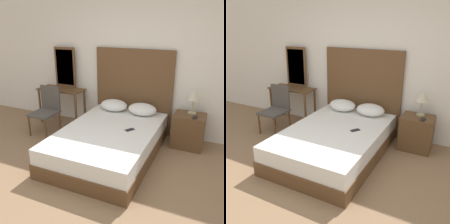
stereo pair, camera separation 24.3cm
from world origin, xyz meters
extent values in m
plane|color=#8C6B4C|center=(0.00, 0.00, 0.00)|extent=(16.00, 16.00, 0.00)
cube|color=white|center=(0.00, 2.31, 1.35)|extent=(10.00, 0.06, 2.70)
cube|color=brown|center=(-0.01, 1.15, 0.11)|extent=(1.43, 2.13, 0.22)
cube|color=white|center=(-0.01, 1.15, 0.34)|extent=(1.40, 2.09, 0.23)
cube|color=brown|center=(-0.01, 2.24, 0.79)|extent=(1.50, 0.05, 1.59)
ellipsoid|color=white|center=(-0.29, 1.97, 0.56)|extent=(0.51, 0.38, 0.21)
ellipsoid|color=white|center=(0.27, 1.97, 0.56)|extent=(0.51, 0.38, 0.21)
cube|color=#232328|center=(0.30, 1.24, 0.46)|extent=(0.14, 0.16, 0.01)
cube|color=brown|center=(1.11, 1.96, 0.29)|extent=(0.52, 0.42, 0.58)
cylinder|color=tan|center=(1.12, 2.04, 0.59)|extent=(0.14, 0.14, 0.02)
cylinder|color=tan|center=(1.12, 2.04, 0.72)|extent=(0.02, 0.02, 0.22)
cone|color=beige|center=(1.12, 2.04, 0.92)|extent=(0.21, 0.21, 0.19)
cube|color=black|center=(1.20, 1.85, 0.59)|extent=(0.08, 0.16, 0.01)
cube|color=brown|center=(-1.48, 1.99, 0.73)|extent=(0.96, 0.43, 0.02)
cylinder|color=brown|center=(-1.92, 1.82, 0.36)|extent=(0.04, 0.04, 0.72)
cylinder|color=brown|center=(-1.04, 1.82, 0.36)|extent=(0.04, 0.04, 0.72)
cylinder|color=brown|center=(-1.92, 2.17, 0.36)|extent=(0.04, 0.04, 0.72)
cylinder|color=brown|center=(-1.04, 2.17, 0.36)|extent=(0.04, 0.04, 0.72)
cube|color=brown|center=(-1.48, 2.18, 1.15)|extent=(0.47, 0.03, 0.82)
cube|color=#B2BCC6|center=(-1.48, 2.17, 1.15)|extent=(0.40, 0.01, 0.72)
cube|color=#4C4742|center=(-1.47, 1.38, 0.41)|extent=(0.44, 0.49, 0.04)
cube|color=#4C4742|center=(-1.47, 1.61, 0.66)|extent=(0.42, 0.04, 0.46)
cylinder|color=brown|center=(-1.66, 1.16, 0.20)|extent=(0.04, 0.04, 0.39)
cylinder|color=brown|center=(-1.28, 1.16, 0.20)|extent=(0.04, 0.04, 0.39)
cylinder|color=brown|center=(-1.66, 1.60, 0.20)|extent=(0.04, 0.04, 0.39)
cylinder|color=brown|center=(-1.28, 1.60, 0.20)|extent=(0.04, 0.04, 0.39)
camera|label=1|loc=(1.50, -2.12, 2.07)|focal=40.00mm
camera|label=2|loc=(1.72, -2.02, 2.07)|focal=40.00mm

